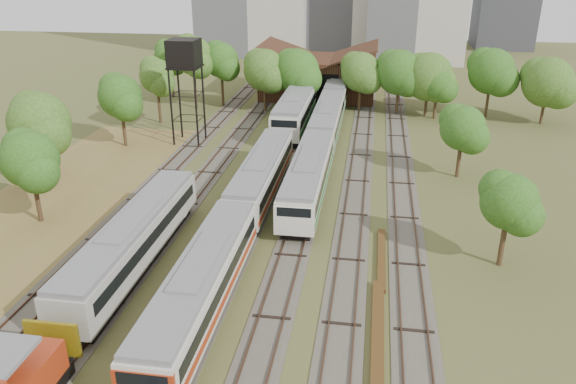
# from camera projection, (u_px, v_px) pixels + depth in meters

# --- Properties ---
(ground) EXTENTS (240.00, 240.00, 0.00)m
(ground) POSITION_uv_depth(u_px,v_px,m) (223.00, 351.00, 29.48)
(ground) COLOR #475123
(ground) RESTS_ON ground
(dry_grass_patch) EXTENTS (14.00, 60.00, 0.04)m
(dry_grass_patch) POSITION_uv_depth(u_px,v_px,m) (3.00, 251.00, 39.28)
(dry_grass_patch) COLOR brown
(dry_grass_patch) RESTS_ON ground
(tracks) EXTENTS (24.60, 80.00, 0.19)m
(tracks) POSITION_uv_depth(u_px,v_px,m) (286.00, 177.00, 52.28)
(tracks) COLOR #4C473D
(tracks) RESTS_ON ground
(railcar_red_set) EXTENTS (2.81, 34.58, 3.47)m
(railcar_red_set) POSITION_uv_depth(u_px,v_px,m) (238.00, 220.00, 39.76)
(railcar_red_set) COLOR black
(railcar_red_set) RESTS_ON ground
(railcar_green_set) EXTENTS (2.91, 52.08, 3.60)m
(railcar_green_set) POSITION_uv_depth(u_px,v_px,m) (327.00, 121.00, 62.94)
(railcar_green_set) COLOR black
(railcar_green_set) RESTS_ON ground
(railcar_rear) EXTENTS (3.28, 16.08, 4.07)m
(railcar_rear) POSITION_uv_depth(u_px,v_px,m) (295.00, 112.00, 65.68)
(railcar_rear) COLOR black
(railcar_rear) RESTS_ON ground
(old_grey_coach) EXTENTS (2.81, 18.00, 3.47)m
(old_grey_coach) POSITION_uv_depth(u_px,v_px,m) (134.00, 240.00, 36.81)
(old_grey_coach) COLOR black
(old_grey_coach) RESTS_ON ground
(water_tower) EXTENTS (3.21, 3.21, 11.09)m
(water_tower) POSITION_uv_depth(u_px,v_px,m) (184.00, 56.00, 58.55)
(water_tower) COLOR black
(water_tower) RESTS_ON ground
(rail_pile_near) EXTENTS (0.67, 10.09, 0.34)m
(rail_pile_near) POSITION_uv_depth(u_px,v_px,m) (378.00, 332.00, 30.64)
(rail_pile_near) COLOR #553818
(rail_pile_near) RESTS_ON ground
(rail_pile_far) EXTENTS (0.52, 8.36, 0.27)m
(rail_pile_far) POSITION_uv_depth(u_px,v_px,m) (381.00, 258.00, 38.15)
(rail_pile_far) COLOR #553818
(rail_pile_far) RESTS_ON ground
(maintenance_shed) EXTENTS (16.45, 11.55, 7.58)m
(maintenance_shed) POSITION_uv_depth(u_px,v_px,m) (319.00, 76.00, 81.19)
(maintenance_shed) COLOR #351913
(maintenance_shed) RESTS_ON ground
(tree_band_left) EXTENTS (8.62, 67.24, 8.48)m
(tree_band_left) POSITION_uv_depth(u_px,v_px,m) (42.00, 130.00, 47.20)
(tree_band_left) COLOR #382616
(tree_band_left) RESTS_ON ground
(tree_band_far) EXTENTS (49.57, 8.38, 9.46)m
(tree_band_far) POSITION_uv_depth(u_px,v_px,m) (373.00, 72.00, 70.89)
(tree_band_far) COLOR #382616
(tree_band_far) RESTS_ON ground
(tree_band_right) EXTENTS (5.28, 40.54, 6.77)m
(tree_band_right) POSITION_uv_depth(u_px,v_px,m) (457.00, 118.00, 54.46)
(tree_band_right) COLOR #382616
(tree_band_right) RESTS_ON ground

